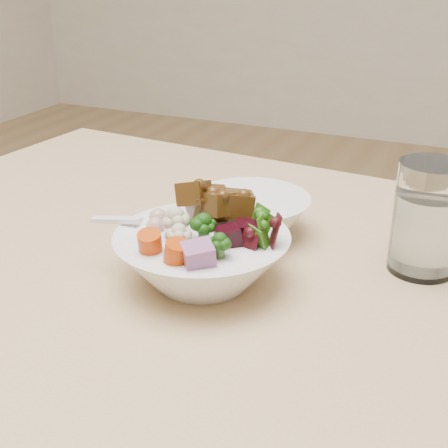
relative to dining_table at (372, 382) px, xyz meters
The scene contains 5 objects.
dining_table is the anchor object (origin of this frame).
food_bowl 0.22m from the dining_table, behind, with size 0.19×0.19×0.10m.
soup_spoon 0.29m from the dining_table, behind, with size 0.09×0.03×0.02m.
water_glass 0.18m from the dining_table, 81.65° to the left, with size 0.07×0.07×0.13m.
side_bowl 0.26m from the dining_table, 143.47° to the left, with size 0.15×0.15×0.05m, color white, non-canonical shape.
Camera 1 is at (0.36, -0.53, 1.02)m, focal length 50.00 mm.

